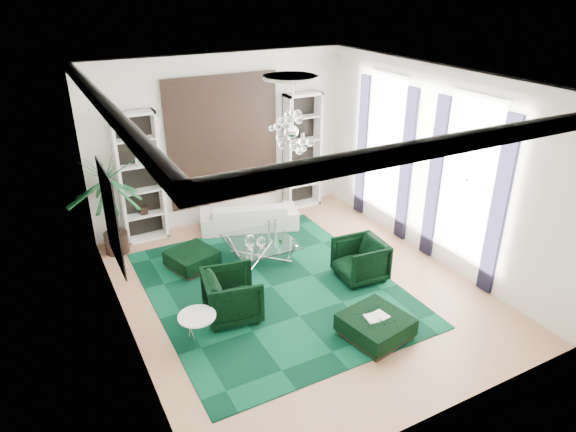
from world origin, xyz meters
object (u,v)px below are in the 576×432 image
armchair_right (360,260)px  ottoman_side (192,260)px  ottoman_front (375,327)px  armchair_left (232,295)px  coffee_table (261,251)px  palm (109,194)px  sofa (249,215)px  side_table (198,331)px

armchair_right → ottoman_side: armchair_right is taller
ottoman_front → armchair_left: bearing=138.6°
coffee_table → palm: bearing=145.3°
armchair_left → ottoman_front: armchair_left is taller
coffee_table → ottoman_front: size_ratio=1.36×
sofa → armchair_left: (-1.62, -2.97, 0.10)m
ottoman_side → side_table: side_table is taller
armchair_right → ottoman_side: bearing=-120.0°
coffee_table → sofa: bearing=74.9°
side_table → palm: 3.86m
armchair_left → ottoman_front: bearing=-121.2°
sofa → palm: (-2.88, 0.25, 1.00)m
armchair_left → ottoman_side: size_ratio=1.11×
armchair_right → side_table: (-3.35, -0.47, -0.12)m
coffee_table → ottoman_side: 1.37m
side_table → palm: bearing=97.7°
armchair_right → ottoman_front: armchair_right is taller
palm → sofa: bearing=-5.0°
ottoman_side → palm: (-1.17, 1.36, 1.13)m
armchair_right → ottoman_side: (-2.68, 1.85, -0.21)m
armchair_left → palm: size_ratio=0.35×
ottoman_side → ottoman_front: size_ratio=0.88×
coffee_table → side_table: (-1.99, -1.96, 0.06)m
ottoman_front → palm: bearing=122.5°
armchair_right → coffee_table: (-1.36, 1.49, -0.17)m
sofa → side_table: (-2.38, -3.43, -0.04)m
armchair_left → side_table: 0.91m
ottoman_side → palm: palm is taller
ottoman_front → coffee_table: bearing=100.3°
side_table → palm: palm is taller
armchair_right → armchair_left: bearing=-85.3°
ottoman_front → armchair_right: bearing=62.8°
armchair_right → coffee_table: size_ratio=0.68×
sofa → palm: 3.06m
sofa → coffee_table: (-0.40, -1.47, -0.10)m
armchair_right → ottoman_front: (-0.81, -1.57, -0.21)m
side_table → armchair_left: bearing=31.4°
coffee_table → ottoman_side: bearing=164.6°
armchair_left → ottoman_side: armchair_left is taller
armchair_right → palm: bearing=-125.2°
armchair_left → armchair_right: bearing=-79.8°
armchair_left → ottoman_side: bearing=13.1°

